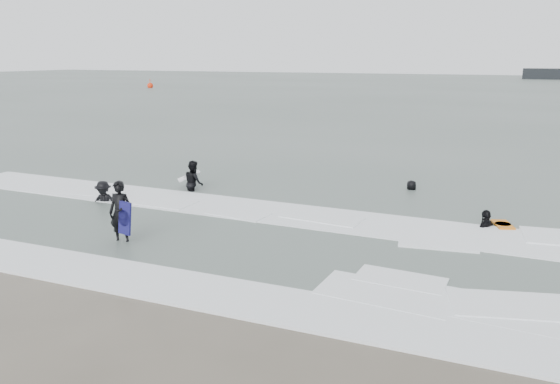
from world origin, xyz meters
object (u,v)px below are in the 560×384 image
at_px(surfer_centre, 123,243).
at_px(surfer_breaker, 104,204).
at_px(buoy, 150,86).
at_px(surfer_wading, 194,191).
at_px(surfer_right_far, 411,191).
at_px(surfer_right_near, 486,228).

distance_m(surfer_centre, surfer_breaker, 4.85).
bearing_deg(surfer_breaker, buoy, 105.92).
height_order(surfer_centre, buoy, buoy).
relative_size(surfer_wading, buoy, 1.11).
xyz_separation_m(surfer_centre, buoy, (-47.93, 66.47, 0.42)).
bearing_deg(surfer_wading, surfer_breaker, 98.22).
relative_size(surfer_centre, buoy, 1.15).
distance_m(surfer_wading, buoy, 76.02).
xyz_separation_m(surfer_wading, surfer_right_far, (8.14, 3.65, 0.00)).
distance_m(surfer_breaker, surfer_right_near, 13.57).
relative_size(surfer_breaker, surfer_right_far, 1.09).
relative_size(surfer_wading, surfer_breaker, 1.07).
relative_size(surfer_breaker, surfer_right_near, 0.98).
relative_size(surfer_wading, surfer_right_far, 1.16).
height_order(surfer_right_near, surfer_right_far, surfer_right_near).
xyz_separation_m(surfer_right_near, buoy, (-57.72, 60.64, 0.42)).
distance_m(surfer_breaker, surfer_right_far, 12.18).
bearing_deg(surfer_wading, surfer_centre, 146.18).
bearing_deg(surfer_right_near, surfer_centre, -32.51).
distance_m(surfer_centre, surfer_wading, 6.46).
distance_m(surfer_centre, surfer_right_near, 11.39).
bearing_deg(surfer_centre, surfer_wading, 93.74).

